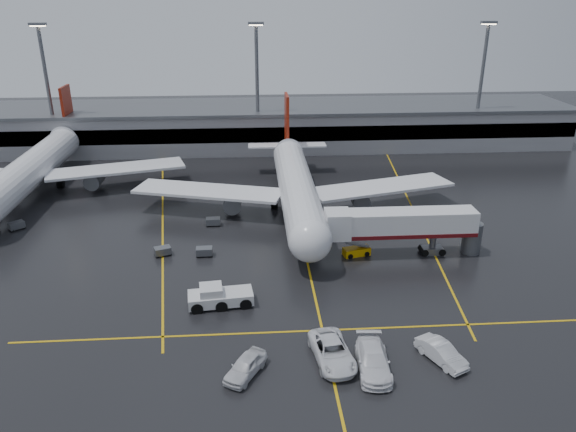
{
  "coord_description": "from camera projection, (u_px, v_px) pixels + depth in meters",
  "views": [
    {
      "loc": [
        -6.53,
        -67.14,
        30.92
      ],
      "look_at": [
        -2.0,
        -2.0,
        4.0
      ],
      "focal_mm": 34.22,
      "sensor_mm": 36.0,
      "label": 1
    }
  ],
  "objects": [
    {
      "name": "baggage_cart_c",
      "position": [
        213.0,
        221.0,
        77.66
      ],
      "size": [
        2.05,
        1.38,
        1.12
      ],
      "color": "#595B60",
      "rests_on": "ground"
    },
    {
      "name": "jet_bridge",
      "position": [
        402.0,
        226.0,
        67.86
      ],
      "size": [
        19.9,
        3.4,
        6.05
      ],
      "color": "silver",
      "rests_on": "ground"
    },
    {
      "name": "light_mast_mid",
      "position": [
        257.0,
        81.0,
        107.03
      ],
      "size": [
        3.0,
        1.2,
        25.45
      ],
      "color": "#595B60",
      "rests_on": "ground"
    },
    {
      "name": "belt_loader",
      "position": [
        357.0,
        251.0,
        68.98
      ],
      "size": [
        3.59,
        2.21,
        2.13
      ],
      "color": "#DA9B06",
      "rests_on": "ground"
    },
    {
      "name": "apron_line_stop",
      "position": [
        322.0,
        330.0,
        53.84
      ],
      "size": [
        60.0,
        0.25,
        0.02
      ],
      "primitive_type": "cube",
      "color": "gold",
      "rests_on": "ground"
    },
    {
      "name": "second_airliner",
      "position": [
        35.0,
        166.0,
        89.85
      ],
      "size": [
        48.8,
        45.6,
        14.1
      ],
      "color": "silver",
      "rests_on": "ground"
    },
    {
      "name": "baggage_cart_e",
      "position": [
        16.0,
        225.0,
        76.35
      ],
      "size": [
        2.36,
        2.29,
        1.12
      ],
      "color": "#595B60",
      "rests_on": "ground"
    },
    {
      "name": "main_airliner",
      "position": [
        296.0,
        184.0,
        81.47
      ],
      "size": [
        48.8,
        45.6,
        14.1
      ],
      "color": "silver",
      "rests_on": "ground"
    },
    {
      "name": "light_mast_right",
      "position": [
        482.0,
        79.0,
        109.91
      ],
      "size": [
        3.0,
        1.2,
        25.45
      ],
      "color": "#595B60",
      "rests_on": "ground"
    },
    {
      "name": "pushback_tractor",
      "position": [
        219.0,
        297.0,
        57.83
      ],
      "size": [
        7.04,
        3.58,
        2.42
      ],
      "color": "silver",
      "rests_on": "ground"
    },
    {
      "name": "service_van_c",
      "position": [
        441.0,
        353.0,
        49.14
      ],
      "size": [
        3.94,
        5.5,
        1.73
      ],
      "primitive_type": "imported",
      "rotation": [
        0.0,
        0.0,
        0.46
      ],
      "color": "silver",
      "rests_on": "ground"
    },
    {
      "name": "apron_line_left",
      "position": [
        163.0,
        213.0,
        82.07
      ],
      "size": [
        9.99,
        69.35,
        0.02
      ],
      "primitive_type": "cube",
      "rotation": [
        0.0,
        0.0,
        0.14
      ],
      "color": "gold",
      "rests_on": "ground"
    },
    {
      "name": "service_van_a",
      "position": [
        332.0,
        352.0,
        49.12
      ],
      "size": [
        4.05,
        7.21,
        1.9
      ],
      "primitive_type": "imported",
      "rotation": [
        0.0,
        0.0,
        0.14
      ],
      "color": "white",
      "rests_on": "ground"
    },
    {
      "name": "terminal",
      "position": [
        281.0,
        125.0,
        116.69
      ],
      "size": [
        122.0,
        19.0,
        8.6
      ],
      "color": "gray",
      "rests_on": "ground"
    },
    {
      "name": "ground",
      "position": [
        302.0,
        237.0,
        74.13
      ],
      "size": [
        220.0,
        220.0,
        0.0
      ],
      "primitive_type": "plane",
      "color": "black",
      "rests_on": "ground"
    },
    {
      "name": "apron_line_right",
      "position": [
        412.0,
        207.0,
        84.5
      ],
      "size": [
        7.57,
        69.64,
        0.02
      ],
      "primitive_type": "cube",
      "rotation": [
        0.0,
        0.0,
        -0.1
      ],
      "color": "gold",
      "rests_on": "ground"
    },
    {
      "name": "baggage_cart_b",
      "position": [
        163.0,
        251.0,
        68.89
      ],
      "size": [
        2.33,
        1.93,
        1.12
      ],
      "color": "#595B60",
      "rests_on": "ground"
    },
    {
      "name": "service_van_b",
      "position": [
        373.0,
        360.0,
        47.95
      ],
      "size": [
        3.2,
        6.88,
        1.95
      ],
      "primitive_type": "imported",
      "rotation": [
        0.0,
        0.0,
        -0.07
      ],
      "color": "white",
      "rests_on": "ground"
    },
    {
      "name": "service_van_d",
      "position": [
        245.0,
        366.0,
        47.36
      ],
      "size": [
        4.28,
        5.34,
        1.71
      ],
      "primitive_type": "imported",
      "rotation": [
        0.0,
        0.0,
        -0.53
      ],
      "color": "silver",
      "rests_on": "ground"
    },
    {
      "name": "light_mast_left",
      "position": [
        47.0,
        84.0,
        104.47
      ],
      "size": [
        3.0,
        1.2,
        25.45
      ],
      "color": "#595B60",
      "rests_on": "ground"
    },
    {
      "name": "apron_line_centre",
      "position": [
        302.0,
        237.0,
        74.13
      ],
      "size": [
        0.25,
        90.0,
        0.02
      ],
      "primitive_type": "cube",
      "color": "gold",
      "rests_on": "ground"
    },
    {
      "name": "baggage_cart_a",
      "position": [
        204.0,
        251.0,
        68.75
      ],
      "size": [
        2.03,
        1.35,
        1.12
      ],
      "color": "#595B60",
      "rests_on": "ground"
    }
  ]
}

